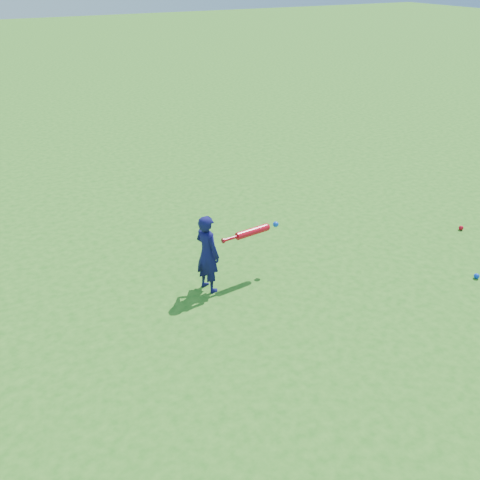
{
  "coord_description": "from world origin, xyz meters",
  "views": [
    {
      "loc": [
        -3.14,
        -5.09,
        3.82
      ],
      "look_at": [
        -0.28,
        0.39,
        0.57
      ],
      "focal_mm": 40.0,
      "sensor_mm": 36.0,
      "label": 1
    }
  ],
  "objects_px": {
    "ground_ball_blue": "(477,276)",
    "ground_ball_red": "(461,228)",
    "bat_swing": "(254,231)",
    "child": "(207,254)"
  },
  "relations": [
    {
      "from": "ground_ball_red",
      "to": "ground_ball_blue",
      "type": "bearing_deg",
      "value": -130.15
    },
    {
      "from": "ground_ball_red",
      "to": "child",
      "type": "bearing_deg",
      "value": 176.02
    },
    {
      "from": "ground_ball_blue",
      "to": "bat_swing",
      "type": "bearing_deg",
      "value": 150.7
    },
    {
      "from": "ground_ball_red",
      "to": "bat_swing",
      "type": "distance_m",
      "value": 3.66
    },
    {
      "from": "child",
      "to": "ground_ball_blue",
      "type": "relative_size",
      "value": 14.07
    },
    {
      "from": "ground_ball_blue",
      "to": "bat_swing",
      "type": "relative_size",
      "value": 0.08
    },
    {
      "from": "child",
      "to": "ground_ball_red",
      "type": "distance_m",
      "value": 4.32
    },
    {
      "from": "child",
      "to": "ground_ball_red",
      "type": "bearing_deg",
      "value": -110.81
    },
    {
      "from": "child",
      "to": "bat_swing",
      "type": "distance_m",
      "value": 0.71
    },
    {
      "from": "ground_ball_blue",
      "to": "ground_ball_red",
      "type": "bearing_deg",
      "value": 49.85
    }
  ]
}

